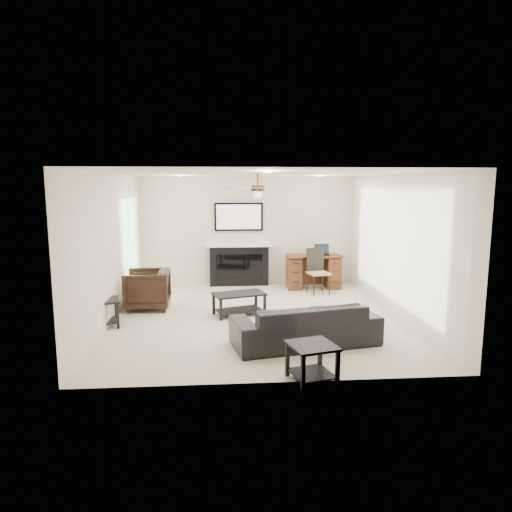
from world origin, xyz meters
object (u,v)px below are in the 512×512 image
object	(u,v)px
armchair	(147,289)
sofa	(305,324)
fireplace_unit	(239,244)
coffee_table	(239,304)
desk	(313,272)

from	to	relation	value
armchair	sofa	bearing A→B (deg)	49.15
armchair	fireplace_unit	distance (m)	2.69
sofa	armchair	size ratio (longest dim) A/B	2.59
armchair	fireplace_unit	world-z (taller)	fireplace_unit
armchair	coffee_table	world-z (taller)	armchair
sofa	armchair	distance (m)	3.37
sofa	armchair	world-z (taller)	armchair
coffee_table	sofa	bearing A→B (deg)	-78.33
armchair	desk	world-z (taller)	desk
armchair	coffee_table	xyz separation A→B (m)	(1.70, -0.55, -0.17)
fireplace_unit	armchair	bearing A→B (deg)	-133.26
fireplace_unit	desk	world-z (taller)	fireplace_unit
armchair	fireplace_unit	xyz separation A→B (m)	(1.80, 1.91, 0.58)
sofa	desk	size ratio (longest dim) A/B	1.73
armchair	desk	xyz separation A→B (m)	(3.45, 1.46, 0.01)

